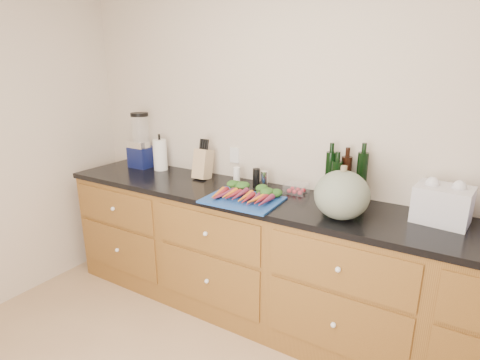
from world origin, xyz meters
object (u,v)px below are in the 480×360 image
Objects in this scene: paper_towel at (160,155)px; knife_block at (203,164)px; tomato_box at (296,188)px; carrots at (245,194)px; blender_appliance at (141,144)px; squash at (342,195)px; cutting_board at (243,200)px.

knife_block is (0.47, -0.02, -0.01)m from paper_towel.
paper_towel is 1.72× the size of tomato_box.
tomato_box is at bearing 2.19° from knife_block.
carrots is 1.05m from paper_towel.
blender_appliance is (-1.22, 0.28, 0.17)m from carrots.
squash is at bearing -12.37° from knife_block.
squash is (0.64, 0.00, 0.11)m from carrots.
paper_towel is (-1.65, 0.28, -0.01)m from squash.
tomato_box is (1.25, 0.01, -0.10)m from paper_towel.
blender_appliance is 1.47m from tomato_box.
squash reaches higher than cutting_board.
knife_block is (0.68, -0.02, -0.09)m from blender_appliance.
blender_appliance reaches higher than squash.
cutting_board is 2.10× the size of knife_block.
cutting_board is at bearing -17.58° from paper_towel.
carrots is 0.38m from tomato_box.
blender_appliance is at bearing -179.30° from paper_towel.
cutting_board is at bearing -126.26° from tomato_box.
carrots is at bearing -129.68° from tomato_box.
knife_block is 0.79m from tomato_box.
knife_block is at bearing -1.47° from blender_appliance.
squash is 0.66× the size of blender_appliance.
blender_appliance reaches higher than carrots.
squash reaches higher than tomato_box.
squash reaches higher than knife_block.
cutting_board is 0.05m from carrots.
blender_appliance reaches higher than cutting_board.
squash is 0.50m from tomato_box.
tomato_box is at bearing 50.32° from carrots.
paper_towel is at bearing 0.70° from blender_appliance.
paper_towel is 1.13× the size of knife_block.
squash is 1.21m from knife_block.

